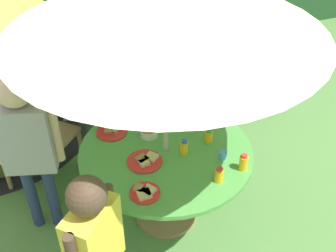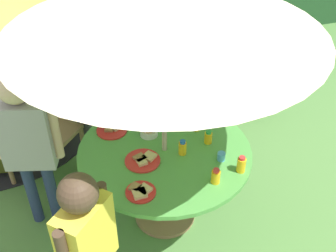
{
  "view_description": "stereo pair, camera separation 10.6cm",
  "coord_description": "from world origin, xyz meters",
  "px_view_note": "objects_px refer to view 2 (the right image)",
  "views": [
    {
      "loc": [
        -0.79,
        -2.1,
        2.62
      ],
      "look_at": [
        0.09,
        0.19,
        0.76
      ],
      "focal_mm": 43.79,
      "sensor_mm": 36.0,
      "label": 1
    },
    {
      "loc": [
        -0.69,
        -2.14,
        2.62
      ],
      "look_at": [
        0.09,
        0.19,
        0.76
      ],
      "focal_mm": 43.79,
      "sensor_mm": 36.0,
      "label": 2
    }
  ],
  "objects_px": {
    "juice_bottle_near_right": "(241,165)",
    "juice_bottle_far_right": "(216,176)",
    "child_in_blue_shirt": "(85,82)",
    "child_in_grey_shirt": "(26,134)",
    "snack_bowl": "(149,131)",
    "juice_bottle_near_left": "(183,148)",
    "cup_near": "(221,156)",
    "child_in_white_shirt": "(181,72)",
    "child_in_yellow_shirt": "(86,237)",
    "potted_plant": "(243,76)",
    "plate_center_back": "(143,160)",
    "plate_far_left": "(112,130)",
    "juice_bottle_mid_left": "(208,137)",
    "juice_bottle_center_front": "(197,124)",
    "wooden_chair": "(31,123)",
    "plate_back_edge": "(140,191)",
    "garden_table": "(165,165)"
  },
  "relations": [
    {
      "from": "potted_plant",
      "to": "plate_center_back",
      "type": "xyz_separation_m",
      "value": [
        -1.42,
        -1.23,
        0.26
      ]
    },
    {
      "from": "snack_bowl",
      "to": "juice_bottle_near_right",
      "type": "relative_size",
      "value": 1.09
    },
    {
      "from": "child_in_blue_shirt",
      "to": "cup_near",
      "type": "distance_m",
      "value": 1.28
    },
    {
      "from": "child_in_grey_shirt",
      "to": "juice_bottle_far_right",
      "type": "distance_m",
      "value": 1.32
    },
    {
      "from": "child_in_blue_shirt",
      "to": "child_in_grey_shirt",
      "type": "height_order",
      "value": "child_in_blue_shirt"
    },
    {
      "from": "snack_bowl",
      "to": "juice_bottle_near_left",
      "type": "relative_size",
      "value": 1.17
    },
    {
      "from": "wooden_chair",
      "to": "plate_center_back",
      "type": "relative_size",
      "value": 4.01
    },
    {
      "from": "wooden_chair",
      "to": "plate_back_edge",
      "type": "height_order",
      "value": "wooden_chair"
    },
    {
      "from": "plate_center_back",
      "to": "cup_near",
      "type": "xyz_separation_m",
      "value": [
        0.52,
        -0.16,
        0.02
      ]
    },
    {
      "from": "plate_center_back",
      "to": "juice_bottle_near_left",
      "type": "bearing_deg",
      "value": -1.95
    },
    {
      "from": "wooden_chair",
      "to": "juice_bottle_far_right",
      "type": "height_order",
      "value": "wooden_chair"
    },
    {
      "from": "juice_bottle_far_right",
      "to": "cup_near",
      "type": "relative_size",
      "value": 1.82
    },
    {
      "from": "child_in_white_shirt",
      "to": "snack_bowl",
      "type": "bearing_deg",
      "value": -9.75
    },
    {
      "from": "child_in_yellow_shirt",
      "to": "snack_bowl",
      "type": "relative_size",
      "value": 9.21
    },
    {
      "from": "juice_bottle_near_left",
      "to": "cup_near",
      "type": "distance_m",
      "value": 0.28
    },
    {
      "from": "potted_plant",
      "to": "juice_bottle_far_right",
      "type": "xyz_separation_m",
      "value": [
        -1.03,
        -1.57,
        0.3
      ]
    },
    {
      "from": "child_in_white_shirt",
      "to": "child_in_yellow_shirt",
      "type": "height_order",
      "value": "child_in_white_shirt"
    },
    {
      "from": "plate_far_left",
      "to": "juice_bottle_center_front",
      "type": "xyz_separation_m",
      "value": [
        0.61,
        -0.19,
        0.05
      ]
    },
    {
      "from": "plate_far_left",
      "to": "juice_bottle_mid_left",
      "type": "bearing_deg",
      "value": -29.55
    },
    {
      "from": "potted_plant",
      "to": "juice_bottle_near_left",
      "type": "relative_size",
      "value": 6.73
    },
    {
      "from": "child_in_grey_shirt",
      "to": "wooden_chair",
      "type": "bearing_deg",
      "value": 106.35
    },
    {
      "from": "plate_center_back",
      "to": "juice_bottle_far_right",
      "type": "relative_size",
      "value": 2.22
    },
    {
      "from": "wooden_chair",
      "to": "cup_near",
      "type": "xyz_separation_m",
      "value": [
        1.25,
        -1.08,
        0.18
      ]
    },
    {
      "from": "plate_back_edge",
      "to": "juice_bottle_far_right",
      "type": "relative_size",
      "value": 1.76
    },
    {
      "from": "juice_bottle_far_right",
      "to": "juice_bottle_mid_left",
      "type": "distance_m",
      "value": 0.41
    },
    {
      "from": "plate_center_back",
      "to": "plate_back_edge",
      "type": "xyz_separation_m",
      "value": [
        -0.1,
        -0.28,
        0.0
      ]
    },
    {
      "from": "juice_bottle_near_left",
      "to": "potted_plant",
      "type": "bearing_deg",
      "value": 47.56
    },
    {
      "from": "plate_center_back",
      "to": "plate_back_edge",
      "type": "height_order",
      "value": "same"
    },
    {
      "from": "potted_plant",
      "to": "juice_bottle_mid_left",
      "type": "distance_m",
      "value": 1.52
    },
    {
      "from": "snack_bowl",
      "to": "child_in_grey_shirt",
      "type": "bearing_deg",
      "value": 175.21
    },
    {
      "from": "child_in_white_shirt",
      "to": "child_in_blue_shirt",
      "type": "height_order",
      "value": "child_in_blue_shirt"
    },
    {
      "from": "juice_bottle_near_left",
      "to": "wooden_chair",
      "type": "bearing_deg",
      "value": 137.6
    },
    {
      "from": "garden_table",
      "to": "wooden_chair",
      "type": "height_order",
      "value": "wooden_chair"
    },
    {
      "from": "snack_bowl",
      "to": "child_in_blue_shirt",
      "type": "bearing_deg",
      "value": 121.46
    },
    {
      "from": "child_in_grey_shirt",
      "to": "child_in_yellow_shirt",
      "type": "bearing_deg",
      "value": -58.59
    },
    {
      "from": "plate_far_left",
      "to": "juice_bottle_near_left",
      "type": "xyz_separation_m",
      "value": [
        0.42,
        -0.42,
        0.04
      ]
    },
    {
      "from": "child_in_grey_shirt",
      "to": "juice_bottle_mid_left",
      "type": "bearing_deg",
      "value": 2.97
    },
    {
      "from": "juice_bottle_near_right",
      "to": "cup_near",
      "type": "height_order",
      "value": "juice_bottle_near_right"
    },
    {
      "from": "juice_bottle_near_right",
      "to": "juice_bottle_center_front",
      "type": "height_order",
      "value": "same"
    },
    {
      "from": "child_in_white_shirt",
      "to": "juice_bottle_center_front",
      "type": "height_order",
      "value": "child_in_white_shirt"
    },
    {
      "from": "child_in_yellow_shirt",
      "to": "plate_back_edge",
      "type": "relative_size",
      "value": 6.29
    },
    {
      "from": "child_in_white_shirt",
      "to": "plate_back_edge",
      "type": "relative_size",
      "value": 6.38
    },
    {
      "from": "child_in_white_shirt",
      "to": "juice_bottle_far_right",
      "type": "relative_size",
      "value": 11.25
    },
    {
      "from": "plate_far_left",
      "to": "plate_back_edge",
      "type": "xyz_separation_m",
      "value": [
        0.03,
        -0.69,
        0.0
      ]
    },
    {
      "from": "child_in_white_shirt",
      "to": "child_in_grey_shirt",
      "type": "xyz_separation_m",
      "value": [
        -1.35,
        -0.6,
        0.08
      ]
    },
    {
      "from": "wooden_chair",
      "to": "cup_near",
      "type": "relative_size",
      "value": 16.23
    },
    {
      "from": "plate_far_left",
      "to": "juice_bottle_near_left",
      "type": "bearing_deg",
      "value": -44.99
    },
    {
      "from": "wooden_chair",
      "to": "plate_far_left",
      "type": "distance_m",
      "value": 0.8
    },
    {
      "from": "child_in_grey_shirt",
      "to": "plate_center_back",
      "type": "bearing_deg",
      "value": -8.67
    },
    {
      "from": "juice_bottle_near_right",
      "to": "juice_bottle_far_right",
      "type": "xyz_separation_m",
      "value": [
        -0.2,
        -0.04,
        -0.01
      ]
    }
  ]
}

